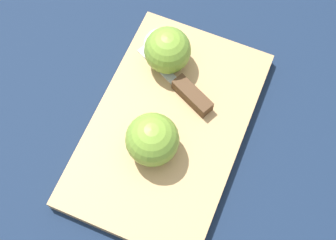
{
  "coord_description": "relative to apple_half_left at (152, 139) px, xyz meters",
  "views": [
    {
      "loc": [
        -0.28,
        -0.05,
        0.7
      ],
      "look_at": [
        0.0,
        0.0,
        0.04
      ],
      "focal_mm": 50.0,
      "sensor_mm": 36.0,
      "label": 1
    }
  ],
  "objects": [
    {
      "name": "ground_plane",
      "position": [
        0.04,
        -0.02,
        -0.06
      ],
      "size": [
        4.0,
        4.0,
        0.0
      ],
      "primitive_type": "plane",
      "color": "#14233D"
    },
    {
      "name": "knife",
      "position": [
        0.1,
        -0.04,
        -0.03
      ],
      "size": [
        0.11,
        0.14,
        0.02
      ],
      "rotation": [
        0.0,
        0.0,
        0.92
      ],
      "color": "silver",
      "rests_on": "cutting_board"
    },
    {
      "name": "apple_half_left",
      "position": [
        0.0,
        0.0,
        0.0
      ],
      "size": [
        0.08,
        0.08,
        0.08
      ],
      "rotation": [
        0.0,
        0.0,
        1.3
      ],
      "color": "olive",
      "rests_on": "cutting_board"
    },
    {
      "name": "apple_slice",
      "position": [
        0.19,
        0.02,
        -0.04
      ],
      "size": [
        0.06,
        0.06,
        0.01
      ],
      "color": "beige",
      "rests_on": "cutting_board"
    },
    {
      "name": "apple_half_right",
      "position": [
        0.15,
        0.01,
        -0.0
      ],
      "size": [
        0.08,
        0.08,
        0.08
      ],
      "rotation": [
        0.0,
        0.0,
        3.15
      ],
      "color": "olive",
      "rests_on": "cutting_board"
    },
    {
      "name": "cutting_board",
      "position": [
        0.04,
        -0.02,
        -0.05
      ],
      "size": [
        0.41,
        0.31,
        0.02
      ],
      "color": "tan",
      "rests_on": "ground_plane"
    }
  ]
}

